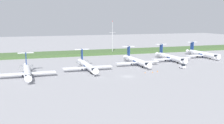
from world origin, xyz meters
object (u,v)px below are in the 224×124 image
regional_jet_fifth (170,57)px  safety_cone_front_marker (145,72)px  antenna_mast (112,40)px  safety_cone_rear_marker (158,71)px  regional_jet_third (87,65)px  regional_jet_sixth (202,54)px  baggage_tug (183,67)px  safety_cone_mid_marker (152,72)px  regional_jet_second (27,71)px  regional_jet_fourth (136,60)px

regional_jet_fifth → safety_cone_front_marker: size_ratio=56.36×
antenna_mast → regional_jet_fifth: bearing=-64.7°
antenna_mast → safety_cone_rear_marker: bearing=-91.1°
regional_jet_third → regional_jet_sixth: (77.23, 18.64, 0.00)m
safety_cone_rear_marker → safety_cone_front_marker: bearing=-174.8°
baggage_tug → safety_cone_mid_marker: bearing=-166.8°
regional_jet_sixth → antenna_mast: (-46.37, 35.09, 6.75)m
regional_jet_fifth → safety_cone_mid_marker: size_ratio=56.36×
regional_jet_third → safety_cone_mid_marker: (26.63, -14.32, -2.26)m
regional_jet_second → safety_cone_rear_marker: 56.95m
regional_jet_fourth → antenna_mast: bearing=85.9°
regional_jet_second → regional_jet_sixth: bearing=13.2°
safety_cone_front_marker → safety_cone_mid_marker: bearing=-2.5°
regional_jet_fifth → safety_cone_mid_marker: bearing=-133.0°
safety_cone_mid_marker → safety_cone_rear_marker: bearing=13.9°
regional_jet_fifth → safety_cone_rear_marker: 33.01m
regional_jet_third → regional_jet_fourth: size_ratio=1.00×
regional_jet_fifth → regional_jet_second: bearing=-167.3°
regional_jet_second → baggage_tug: regional_jet_second is taller
regional_jet_second → regional_jet_fifth: same height
regional_jet_third → antenna_mast: 62.33m
safety_cone_mid_marker → safety_cone_rear_marker: (2.98, 0.74, 0.00)m
regional_jet_fifth → baggage_tug: bearing=-104.9°
regional_jet_third → safety_cone_mid_marker: 30.32m
regional_jet_second → regional_jet_sixth: (104.00, 24.46, 0.00)m
baggage_tug → safety_cone_front_marker: bearing=-169.2°
safety_cone_front_marker → safety_cone_rear_marker: (6.44, 0.59, 0.00)m
regional_jet_sixth → safety_cone_mid_marker: regional_jet_sixth is taller
regional_jet_sixth → regional_jet_second: bearing=-166.8°
regional_jet_fourth → regional_jet_sixth: (49.79, 12.94, 0.00)m
regional_jet_fourth → safety_cone_rear_marker: 19.54m
antenna_mast → safety_cone_front_marker: size_ratio=40.60×
safety_cone_front_marker → regional_jet_third: bearing=148.5°
regional_jet_sixth → baggage_tug: size_ratio=9.69×
regional_jet_second → regional_jet_fifth: bearing=12.7°
safety_cone_front_marker → regional_jet_sixth: bearing=31.3°
baggage_tug → safety_cone_rear_marker: baggage_tug is taller
regional_jet_third → regional_jet_fourth: (27.44, 5.70, 0.00)m
regional_jet_fourth → regional_jet_second: bearing=-168.0°
antenna_mast → safety_cone_rear_marker: size_ratio=40.60×
regional_jet_third → safety_cone_front_marker: bearing=-31.5°
regional_jet_sixth → safety_cone_front_marker: (-54.07, -32.82, -2.26)m
antenna_mast → safety_cone_mid_marker: 68.78m
safety_cone_mid_marker → regional_jet_sixth: bearing=33.1°
regional_jet_sixth → safety_cone_mid_marker: 60.43m
regional_jet_fifth → safety_cone_rear_marker: bearing=-130.1°
regional_jet_fourth → antenna_mast: 48.62m
regional_jet_third → safety_cone_rear_marker: (29.60, -13.59, -2.26)m
regional_jet_sixth → safety_cone_front_marker: 63.29m
regional_jet_third → safety_cone_front_marker: size_ratio=56.36×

